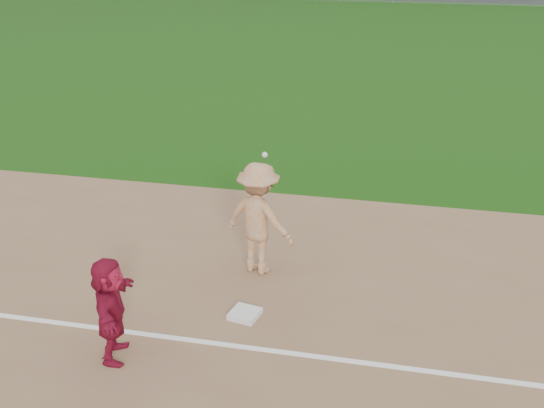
# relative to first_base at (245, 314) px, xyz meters

# --- Properties ---
(ground) EXTENTS (160.00, 160.00, 0.00)m
(ground) POSITION_rel_first_base_xyz_m (0.10, 0.01, -0.07)
(ground) COLOR #18470D
(ground) RESTS_ON ground
(foul_line) EXTENTS (60.00, 0.10, 0.01)m
(foul_line) POSITION_rel_first_base_xyz_m (0.10, -0.79, -0.04)
(foul_line) COLOR white
(foul_line) RESTS_ON infield_dirt
(first_base) EXTENTS (0.50, 0.50, 0.10)m
(first_base) POSITION_rel_first_base_xyz_m (0.00, 0.00, 0.00)
(first_base) COLOR silver
(first_base) RESTS_ON infield_dirt
(base_runner) EXTENTS (0.81, 1.51, 1.55)m
(base_runner) POSITION_rel_first_base_xyz_m (-1.54, -1.38, 0.73)
(base_runner) COLOR maroon
(base_runner) RESTS_ON infield_dirt
(first_base_play) EXTENTS (1.45, 1.22, 2.41)m
(first_base_play) POSITION_rel_first_base_xyz_m (-0.13, 1.50, 0.94)
(first_base_play) COLOR #A4A4A6
(first_base_play) RESTS_ON infield_dirt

